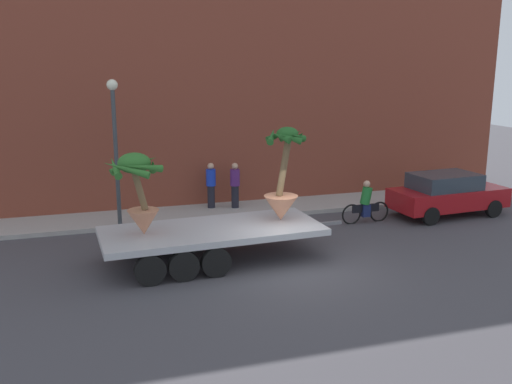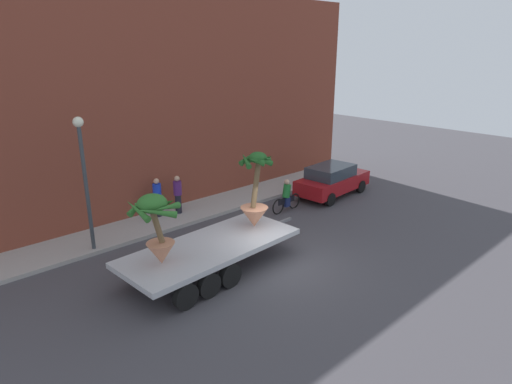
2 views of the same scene
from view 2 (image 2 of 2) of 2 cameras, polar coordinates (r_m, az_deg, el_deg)
name	(u,v)px [view 2 (image 2 of 2)]	position (r m, az deg, el deg)	size (l,w,h in m)	color
ground_plane	(280,264)	(15.64, 3.11, -9.22)	(60.00, 60.00, 0.00)	#423F44
sidewalk	(182,215)	(19.94, -9.55, -2.95)	(24.00, 2.20, 0.15)	#A39E99
building_facade	(154,105)	(20.22, -12.98, 10.91)	(24.00, 1.20, 9.55)	brown
flatbed_trailer	(205,252)	(14.75, -6.53, -7.72)	(7.22, 2.85, 0.98)	#B7BABF
potted_palm_rear	(156,226)	(13.25, -12.70, -4.31)	(1.57, 1.62, 2.24)	tan
potted_palm_middle	(255,197)	(15.78, -0.09, -0.68)	(1.24, 1.21, 2.74)	tan
cyclist	(287,197)	(20.21, 3.95, -0.65)	(1.84, 0.35, 1.54)	black
parked_car	(332,180)	(22.54, 9.77, 1.56)	(4.39, 2.08, 1.58)	maroon
pedestrian_near_gate	(178,194)	(19.73, -10.04, -0.23)	(0.36, 0.36, 1.71)	black
pedestrian_far_left	(157,197)	(19.53, -12.57, -0.59)	(0.36, 0.36, 1.71)	black
street_lamp	(84,167)	(16.43, -21.29, 2.98)	(0.36, 0.36, 4.83)	#383D42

